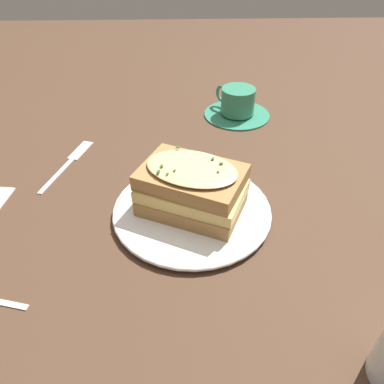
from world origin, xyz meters
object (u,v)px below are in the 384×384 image
object	(u,v)px
dinner_plate	(192,210)
sandwich	(192,188)
teacup_with_saucer	(237,105)
fork	(72,159)

from	to	relation	value
dinner_plate	sandwich	world-z (taller)	sandwich
teacup_with_saucer	fork	xyz separation A→B (m)	(-0.35, -0.18, -0.02)
dinner_plate	fork	bearing A→B (deg)	144.19
sandwich	teacup_with_saucer	size ratio (longest dim) A/B	1.21
teacup_with_saucer	fork	size ratio (longest dim) A/B	0.86
dinner_plate	teacup_with_saucer	xyz separation A→B (m)	(0.12, 0.34, 0.02)
sandwich	teacup_with_saucer	xyz separation A→B (m)	(0.12, 0.34, -0.02)
sandwich	teacup_with_saucer	distance (m)	0.36
sandwich	teacup_with_saucer	world-z (taller)	sandwich
dinner_plate	sandwich	xyz separation A→B (m)	(-0.00, 0.00, 0.04)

